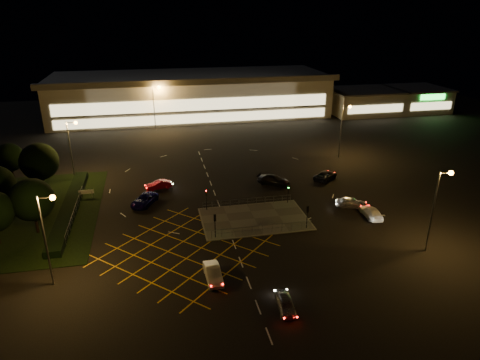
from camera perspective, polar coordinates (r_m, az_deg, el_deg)
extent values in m
plane|color=black|center=(59.84, -0.38, -4.57)|extent=(180.00, 180.00, 0.00)
cube|color=#4C4944|center=(58.46, 1.94, -5.19)|extent=(14.00, 9.00, 0.12)
cube|color=black|center=(66.60, -25.91, -4.03)|extent=(18.00, 30.00, 0.08)
cube|color=black|center=(65.29, -21.74, -3.40)|extent=(2.00, 26.00, 1.00)
cube|color=beige|center=(117.00, -6.55, 11.12)|extent=(70.00, 25.00, 10.00)
cube|color=slate|center=(116.15, -6.66, 13.64)|extent=(72.00, 26.50, 0.60)
cube|color=#FFEAA5|center=(104.76, -5.86, 9.88)|extent=(66.00, 0.20, 3.00)
cube|color=#FFEAA5|center=(105.47, -5.79, 8.18)|extent=(66.00, 0.20, 2.20)
cube|color=beige|center=(122.89, 16.10, 9.99)|extent=(18.00, 14.00, 6.00)
cube|color=slate|center=(122.32, 16.26, 11.43)|extent=(18.80, 14.80, 0.40)
cube|color=#FFEAA5|center=(116.92, 17.65, 9.04)|extent=(15.30, 0.20, 2.00)
cube|color=beige|center=(131.03, 22.42, 9.91)|extent=(14.00, 14.00, 6.00)
cube|color=slate|center=(130.50, 22.62, 11.25)|extent=(14.80, 14.80, 0.40)
cube|color=#FFEAA5|center=(125.44, 24.14, 8.98)|extent=(11.90, 0.20, 2.00)
cube|color=#19E533|center=(124.93, 24.33, 10.04)|extent=(7.00, 0.30, 1.40)
cylinder|color=slate|center=(47.35, -24.51, -7.54)|extent=(0.20, 0.20, 10.00)
cylinder|color=slate|center=(45.17, -24.60, -2.16)|extent=(1.40, 0.12, 0.12)
sphere|color=orange|center=(45.03, -23.72, -2.16)|extent=(0.56, 0.56, 0.56)
cylinder|color=slate|center=(53.74, 24.28, -3.97)|extent=(0.20, 0.20, 10.00)
cylinder|color=slate|center=(52.40, 25.71, 0.86)|extent=(1.40, 0.12, 0.12)
sphere|color=orange|center=(52.84, 26.31, 0.86)|extent=(0.56, 0.56, 0.56)
cylinder|color=slate|center=(74.97, -21.63, 3.54)|extent=(0.20, 0.20, 10.00)
cylinder|color=slate|center=(73.60, -21.61, 7.12)|extent=(1.40, 0.12, 0.12)
sphere|color=orange|center=(73.49, -21.06, 7.14)|extent=(0.56, 0.56, 0.56)
cylinder|color=slate|center=(83.19, 13.28, 6.23)|extent=(0.20, 0.20, 10.00)
cylinder|color=slate|center=(82.37, 14.02, 9.46)|extent=(1.40, 0.12, 0.12)
sphere|color=orange|center=(82.68, 14.46, 9.43)|extent=(0.56, 0.56, 0.56)
cylinder|color=slate|center=(102.81, -11.38, 9.34)|extent=(0.20, 0.20, 10.00)
cylinder|color=slate|center=(101.91, -11.18, 12.00)|extent=(1.40, 0.12, 0.12)
sphere|color=orange|center=(101.93, -10.78, 12.00)|extent=(0.56, 0.56, 0.56)
cylinder|color=slate|center=(112.34, 9.76, 10.50)|extent=(0.20, 0.20, 10.00)
cylinder|color=slate|center=(111.77, 10.26, 12.92)|extent=(1.40, 0.12, 0.12)
sphere|color=orange|center=(112.04, 10.60, 12.89)|extent=(0.56, 0.56, 0.56)
cylinder|color=black|center=(53.24, -3.34, -6.22)|extent=(0.10, 0.10, 3.00)
cube|color=black|center=(52.68, -3.37, -5.07)|extent=(0.28, 0.18, 0.90)
sphere|color=#19FF33|center=(52.80, -3.39, -5.01)|extent=(0.16, 0.16, 0.16)
cylinder|color=black|center=(56.00, 8.93, -4.97)|extent=(0.10, 0.10, 3.00)
cube|color=black|center=(55.47, 9.00, -3.86)|extent=(0.28, 0.18, 0.90)
sphere|color=#19FF33|center=(55.58, 8.96, -3.80)|extent=(0.16, 0.16, 0.16)
cylinder|color=black|center=(60.35, -4.49, -2.70)|extent=(0.10, 0.10, 3.00)
cube|color=black|center=(59.86, -4.53, -1.65)|extent=(0.28, 0.18, 0.90)
sphere|color=#FF0C0C|center=(59.74, -4.51, -1.70)|extent=(0.16, 0.16, 0.16)
cylinder|color=black|center=(62.80, 6.42, -1.75)|extent=(0.10, 0.10, 3.00)
cube|color=black|center=(62.33, 6.47, -0.74)|extent=(0.28, 0.18, 0.90)
sphere|color=#19FF33|center=(62.22, 6.51, -0.79)|extent=(0.16, 0.16, 0.16)
cylinder|color=black|center=(67.26, -29.39, -3.21)|extent=(0.36, 0.36, 2.70)
cylinder|color=black|center=(73.23, -24.76, -0.35)|extent=(0.36, 0.36, 2.88)
sphere|color=black|center=(72.09, -25.20, 2.24)|extent=(5.76, 5.76, 5.76)
cylinder|color=black|center=(80.35, -28.05, 0.74)|extent=(0.36, 0.36, 2.34)
sphere|color=black|center=(79.48, -28.41, 2.66)|extent=(4.68, 4.68, 4.68)
cylinder|color=black|center=(60.30, -25.49, -5.24)|extent=(0.36, 0.36, 2.70)
sphere|color=black|center=(58.99, -26.01, -2.38)|extent=(5.40, 5.40, 5.40)
imported|color=silver|center=(42.50, 6.08, -16.04)|extent=(1.84, 3.94, 1.30)
imported|color=white|center=(46.24, -3.61, -12.32)|extent=(1.70, 4.43, 1.44)
imported|color=#0F0D4E|center=(63.88, -12.64, -2.63)|extent=(4.56, 5.74, 1.45)
imported|color=black|center=(69.58, 4.50, -0.01)|extent=(5.59, 4.86, 1.55)
imported|color=silver|center=(63.53, 14.63, -2.93)|extent=(4.80, 3.29, 1.52)
imported|color=maroon|center=(69.01, -10.76, -0.63)|extent=(4.25, 2.21, 1.33)
imported|color=black|center=(73.00, 11.33, 0.62)|extent=(5.27, 4.94, 1.38)
imported|color=silver|center=(61.50, 17.10, -4.13)|extent=(2.21, 4.85, 1.38)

